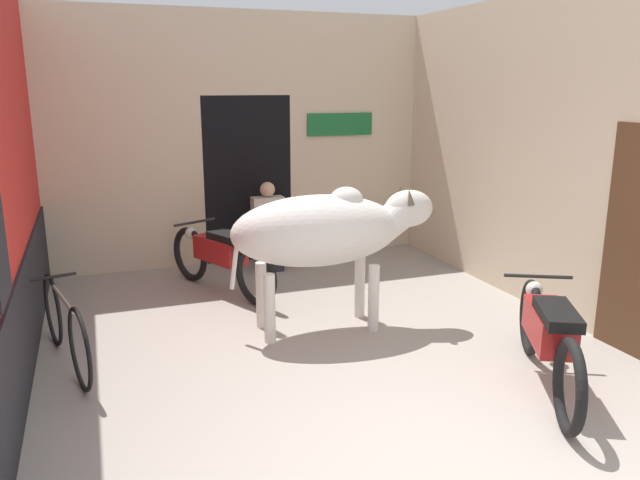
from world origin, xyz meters
name	(u,v)px	position (x,y,z in m)	size (l,w,h in m)	color
ground_plane	(448,477)	(0.00, 0.00, 0.00)	(30.00, 30.00, 0.00)	#9E9389
wall_back_with_doorway	(240,154)	(0.03, 5.64, 1.47)	(5.17, 0.93, 3.37)	beige
wall_right_with_door	(539,155)	(2.67, 2.64, 1.67)	(0.22, 5.38, 3.37)	beige
cow	(326,230)	(0.17, 2.62, 1.02)	(2.11, 0.85, 1.44)	silver
motorcycle_near	(549,334)	(1.39, 0.79, 0.46)	(1.02, 1.86, 0.80)	black
motorcycle_far	(221,256)	(-0.60, 4.10, 0.45)	(0.93, 1.85, 0.79)	black
bicycle	(65,327)	(-2.28, 2.59, 0.36)	(0.54, 1.75, 0.71)	black
shopkeeper_seated	(269,224)	(0.20, 4.84, 0.62)	(0.42, 0.33, 1.17)	#282833
plastic_stool	(293,245)	(0.60, 5.08, 0.24)	(0.36, 0.36, 0.44)	red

